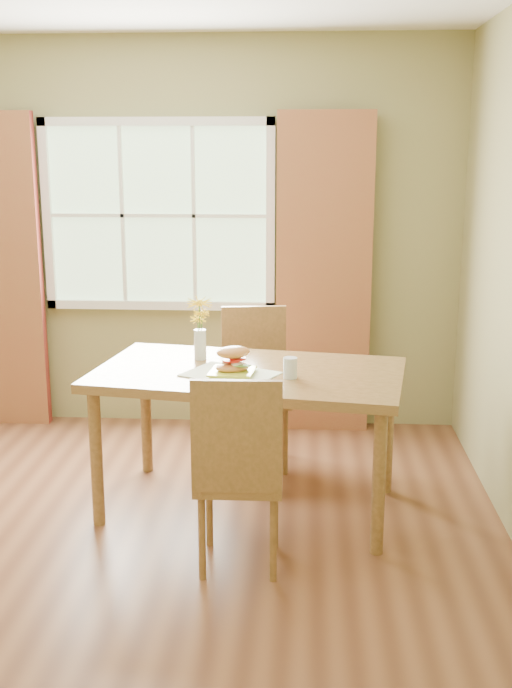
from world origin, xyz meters
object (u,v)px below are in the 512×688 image
object	(u,v)px
chair_near	(238,466)
flower_vase	(200,323)
croissant_sandwich	(233,359)
chair_far	(255,379)
dining_table	(249,385)
water_glass	(290,368)

from	to	relation	value
chair_near	flower_vase	distance (m)	1.07
chair_near	croissant_sandwich	world-z (taller)	chair_near
chair_far	dining_table	bearing A→B (deg)	-96.96
flower_vase	croissant_sandwich	bearing A→B (deg)	-55.52
chair_far	croissant_sandwich	size ratio (longest dim) A/B	4.52
croissant_sandwich	flower_vase	bearing A→B (deg)	101.39
dining_table	flower_vase	world-z (taller)	flower_vase
chair_far	flower_vase	distance (m)	0.73
chair_far	croissant_sandwich	xyz separation A→B (m)	(-0.06, -0.81, 0.34)
dining_table	water_glass	world-z (taller)	water_glass
dining_table	chair_far	size ratio (longest dim) A/B	1.78
chair_near	chair_far	bearing A→B (deg)	89.67
water_glass	flower_vase	distance (m)	0.64
water_glass	flower_vase	bearing A→B (deg)	145.72
dining_table	croissant_sandwich	world-z (taller)	croissant_sandwich
dining_table	croissant_sandwich	xyz separation A→B (m)	(-0.08, -0.10, 0.17)
croissant_sandwich	flower_vase	world-z (taller)	flower_vase
water_glass	flower_vase	xyz separation A→B (m)	(-0.51, 0.35, 0.16)
dining_table	chair_near	distance (m)	0.73
dining_table	chair_near	world-z (taller)	chair_near
dining_table	water_glass	distance (m)	0.30
croissant_sandwich	flower_vase	distance (m)	0.40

